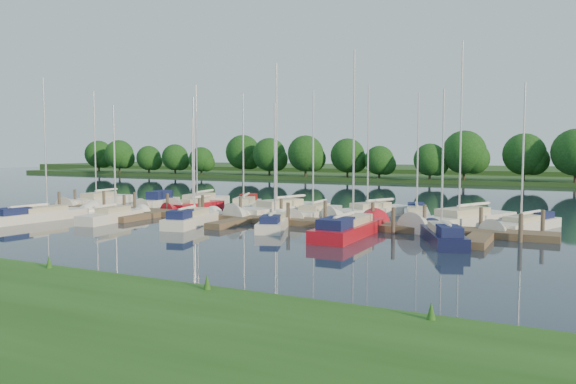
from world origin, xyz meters
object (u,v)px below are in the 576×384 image
at_px(sailboat_n_5, 279,212).
at_px(sailboat_n_0, 99,202).
at_px(sailboat_s_2, 192,221).
at_px(motorboat, 159,202).
at_px(dock, 247,219).

bearing_deg(sailboat_n_5, sailboat_n_0, 16.63).
bearing_deg(sailboat_n_0, sailboat_s_2, 149.55).
bearing_deg(motorboat, sailboat_s_2, 130.18).
xyz_separation_m(dock, sailboat_n_5, (0.17, 4.62, 0.08)).
bearing_deg(sailboat_n_5, dock, 103.38).
xyz_separation_m(sailboat_n_0, sailboat_s_2, (16.09, -7.37, 0.05)).
xyz_separation_m(sailboat_n_0, motorboat, (5.21, 2.19, 0.07)).
bearing_deg(sailboat_n_0, sailboat_n_5, 175.26).
relative_size(sailboat_n_0, sailboat_n_5, 0.89).
bearing_deg(sailboat_s_2, sailboat_n_0, 143.10).
bearing_deg(sailboat_n_5, sailboat_s_2, 87.02).
bearing_deg(sailboat_s_2, motorboat, 126.40).
distance_m(dock, motorboat, 14.77).
height_order(motorboat, sailboat_s_2, sailboat_s_2).
distance_m(dock, sailboat_s_2, 3.94).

